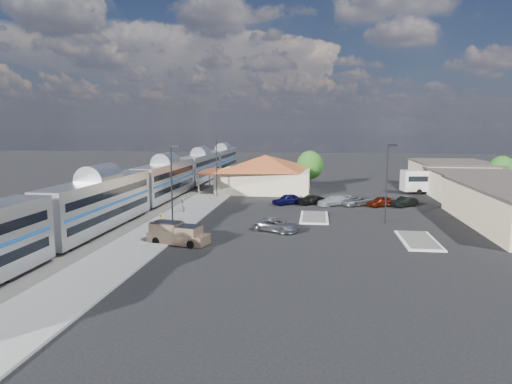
# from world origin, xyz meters

# --- Properties ---
(ground) EXTENTS (280.00, 280.00, 0.00)m
(ground) POSITION_xyz_m (0.00, 0.00, 0.00)
(ground) COLOR black
(ground) RESTS_ON ground
(railbed) EXTENTS (16.00, 100.00, 0.12)m
(railbed) POSITION_xyz_m (-21.00, 8.00, 0.06)
(railbed) COLOR #4C4944
(railbed) RESTS_ON ground
(platform) EXTENTS (5.50, 92.00, 0.18)m
(platform) POSITION_xyz_m (-12.00, 6.00, 0.09)
(platform) COLOR gray
(platform) RESTS_ON ground
(passenger_train) EXTENTS (3.00, 104.00, 5.55)m
(passenger_train) POSITION_xyz_m (-18.00, 12.87, 2.87)
(passenger_train) COLOR silver
(passenger_train) RESTS_ON ground
(freight_cars) EXTENTS (2.80, 46.00, 4.00)m
(freight_cars) POSITION_xyz_m (-24.00, 5.45, 1.93)
(freight_cars) COLOR black
(freight_cars) RESTS_ON ground
(station_depot) EXTENTS (18.35, 12.24, 6.20)m
(station_depot) POSITION_xyz_m (-4.56, 24.00, 3.13)
(station_depot) COLOR beige
(station_depot) RESTS_ON ground
(buildings_east) EXTENTS (14.40, 51.40, 4.80)m
(buildings_east) POSITION_xyz_m (28.00, 14.28, 2.27)
(buildings_east) COLOR #C6B28C
(buildings_east) RESTS_ON ground
(traffic_island_south) EXTENTS (3.30, 7.50, 0.21)m
(traffic_island_south) POSITION_xyz_m (4.00, 2.00, 0.10)
(traffic_island_south) COLOR silver
(traffic_island_south) RESTS_ON ground
(traffic_island_north) EXTENTS (3.30, 7.50, 0.21)m
(traffic_island_north) POSITION_xyz_m (14.00, -8.00, 0.10)
(traffic_island_north) COLOR silver
(traffic_island_north) RESTS_ON ground
(lamp_plat_s) EXTENTS (1.08, 0.25, 9.00)m
(lamp_plat_s) POSITION_xyz_m (-10.90, -6.00, 5.34)
(lamp_plat_s) COLOR black
(lamp_plat_s) RESTS_ON ground
(lamp_plat_n) EXTENTS (1.08, 0.25, 9.00)m
(lamp_plat_n) POSITION_xyz_m (-10.90, 16.00, 5.34)
(lamp_plat_n) COLOR black
(lamp_plat_n) RESTS_ON ground
(lamp_lot) EXTENTS (1.08, 0.25, 9.00)m
(lamp_lot) POSITION_xyz_m (12.10, 0.00, 5.34)
(lamp_lot) COLOR black
(lamp_lot) RESTS_ON ground
(tree_east_c) EXTENTS (4.41, 4.41, 6.21)m
(tree_east_c) POSITION_xyz_m (34.00, 26.00, 3.76)
(tree_east_c) COLOR #382314
(tree_east_c) RESTS_ON ground
(tree_depot) EXTENTS (4.71, 4.71, 6.63)m
(tree_depot) POSITION_xyz_m (3.00, 30.00, 4.02)
(tree_depot) COLOR #382314
(tree_depot) RESTS_ON ground
(pickup_truck) EXTENTS (5.99, 3.28, 1.96)m
(pickup_truck) POSITION_xyz_m (-8.50, -12.03, 0.93)
(pickup_truck) COLOR #97785D
(pickup_truck) RESTS_ON ground
(suv) EXTENTS (5.42, 4.18, 1.37)m
(suv) POSITION_xyz_m (0.13, -5.66, 0.68)
(suv) COLOR gray
(suv) RESTS_ON ground
(coach_bus) EXTENTS (12.11, 4.60, 3.80)m
(coach_bus) POSITION_xyz_m (24.00, 25.27, 2.19)
(coach_bus) COLOR white
(coach_bus) RESTS_ON ground
(person_a) EXTENTS (0.69, 0.82, 1.91)m
(person_a) POSITION_xyz_m (-11.49, -8.07, 1.14)
(person_a) COLOR gold
(person_a) RESTS_ON platform
(person_b) EXTENTS (0.69, 0.86, 1.72)m
(person_b) POSITION_xyz_m (-12.63, 3.04, 1.04)
(person_b) COLOR silver
(person_b) RESTS_ON platform
(parked_car_a) EXTENTS (4.67, 4.00, 1.51)m
(parked_car_a) POSITION_xyz_m (0.19, 11.12, 0.76)
(parked_car_a) COLOR #0E0D42
(parked_car_a) RESTS_ON ground
(parked_car_b) EXTENTS (4.05, 3.45, 1.31)m
(parked_car_b) POSITION_xyz_m (3.39, 11.42, 0.66)
(parked_car_b) COLOR black
(parked_car_b) RESTS_ON ground
(parked_car_c) EXTENTS (5.17, 4.46, 1.43)m
(parked_car_c) POSITION_xyz_m (6.59, 11.12, 0.71)
(parked_car_c) COLOR silver
(parked_car_c) RESTS_ON ground
(parked_car_d) EXTENTS (5.01, 4.65, 1.31)m
(parked_car_d) POSITION_xyz_m (9.79, 11.42, 0.65)
(parked_car_d) COLOR gray
(parked_car_d) RESTS_ON ground
(parked_car_e) EXTENTS (4.39, 3.73, 1.42)m
(parked_car_e) POSITION_xyz_m (12.99, 11.12, 0.71)
(parked_car_e) COLOR maroon
(parked_car_e) RESTS_ON ground
(parked_car_f) EXTENTS (4.13, 3.82, 1.38)m
(parked_car_f) POSITION_xyz_m (16.19, 11.42, 0.69)
(parked_car_f) COLOR black
(parked_car_f) RESTS_ON ground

